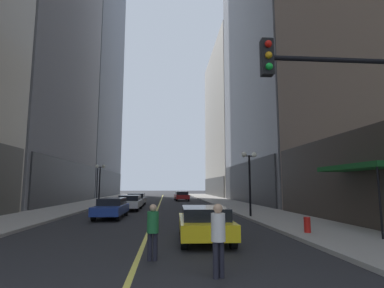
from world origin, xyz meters
TOP-DOWN VIEW (x-y plane):
  - ground_plane at (0.00, 35.00)m, footprint 200.00×200.00m
  - sidewalk_left at (-8.25, 35.00)m, footprint 4.50×78.00m
  - sidewalk_right at (8.25, 35.00)m, footprint 4.50×78.00m
  - lane_centre_stripe at (0.00, 35.00)m, footprint 0.16×70.00m
  - building_left_far at (-16.98, 60.00)m, footprint 13.13×26.00m
  - building_right_mid at (17.89, 34.50)m, footprint 14.98×24.00m
  - building_right_far at (17.06, 60.00)m, footprint 13.33×26.00m
  - storefront_awning_right at (9.69, 10.17)m, footprint 1.60×4.74m
  - car_yellow at (2.33, 8.99)m, footprint 2.07×4.74m
  - car_blue at (-2.82, 17.86)m, footprint 1.80×4.80m
  - car_white at (-2.40, 24.37)m, footprint 1.93×4.61m
  - car_grey at (-2.49, 31.09)m, footprint 1.93×4.57m
  - car_red at (2.99, 41.39)m, footprint 2.09×4.51m
  - pedestrian_in_white_shirt at (2.07, 4.13)m, footprint 0.45×0.45m
  - pedestrian_in_green_parka at (0.44, 5.96)m, footprint 0.37×0.37m
  - traffic_light_near_right at (5.35, 3.52)m, footprint 3.43×0.35m
  - street_lamp_left_far at (-6.40, 30.63)m, footprint 1.06×0.36m
  - street_lamp_right_mid at (6.40, 17.00)m, footprint 1.06×0.36m
  - fire_hydrant_right at (6.90, 9.77)m, footprint 0.28×0.28m

SIDE VIEW (x-z plane):
  - ground_plane at x=0.00m, z-range 0.00..0.00m
  - lane_centre_stripe at x=0.00m, z-range 0.00..0.01m
  - sidewalk_left at x=-8.25m, z-range 0.00..0.15m
  - sidewalk_right at x=8.25m, z-range 0.00..0.15m
  - fire_hydrant_right at x=6.90m, z-range 0.00..0.80m
  - car_blue at x=-2.82m, z-range 0.06..1.38m
  - car_red at x=2.99m, z-range 0.06..1.38m
  - car_white at x=-2.40m, z-range 0.06..1.38m
  - car_grey at x=-2.49m, z-range 0.06..1.38m
  - car_yellow at x=2.33m, z-range 0.06..1.38m
  - pedestrian_in_green_parka at x=0.44m, z-range 0.13..1.73m
  - pedestrian_in_white_shirt at x=2.07m, z-range 0.14..1.86m
  - storefront_awning_right at x=9.69m, z-range 1.42..4.54m
  - street_lamp_left_far at x=-6.40m, z-range 1.04..5.47m
  - street_lamp_right_mid at x=6.40m, z-range 1.04..5.47m
  - traffic_light_near_right at x=5.35m, z-range 0.92..6.57m
  - building_right_far at x=17.06m, z-range -0.06..31.45m
  - building_right_mid at x=17.89m, z-range -0.07..41.60m
  - building_left_far at x=-16.98m, z-range -0.09..81.87m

